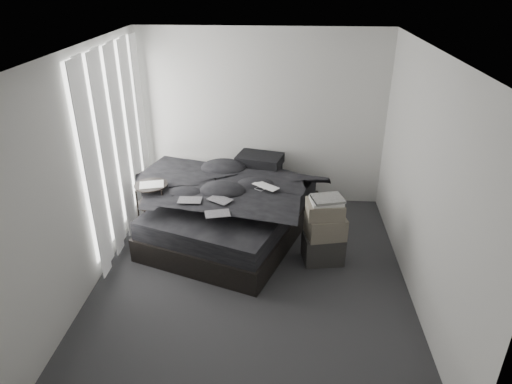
# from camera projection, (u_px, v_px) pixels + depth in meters

# --- Properties ---
(floor) EXTENTS (3.60, 4.20, 0.01)m
(floor) POSITION_uv_depth(u_px,v_px,m) (252.00, 279.00, 5.39)
(floor) COLOR #2C2C2E
(floor) RESTS_ON ground
(ceiling) EXTENTS (3.60, 4.20, 0.01)m
(ceiling) POSITION_uv_depth(u_px,v_px,m) (250.00, 52.00, 4.23)
(ceiling) COLOR white
(ceiling) RESTS_ON ground
(wall_back) EXTENTS (3.60, 0.01, 2.60)m
(wall_back) POSITION_uv_depth(u_px,v_px,m) (262.00, 119.00, 6.69)
(wall_back) COLOR silver
(wall_back) RESTS_ON ground
(wall_front) EXTENTS (3.60, 0.01, 2.60)m
(wall_front) POSITION_uv_depth(u_px,v_px,m) (226.00, 314.00, 2.93)
(wall_front) COLOR silver
(wall_front) RESTS_ON ground
(wall_left) EXTENTS (0.01, 4.20, 2.60)m
(wall_left) POSITION_uv_depth(u_px,v_px,m) (85.00, 174.00, 4.92)
(wall_left) COLOR silver
(wall_left) RESTS_ON ground
(wall_right) EXTENTS (0.01, 4.20, 2.60)m
(wall_right) POSITION_uv_depth(u_px,v_px,m) (425.00, 184.00, 4.70)
(wall_right) COLOR silver
(wall_right) RESTS_ON ground
(window_left) EXTENTS (0.02, 2.00, 2.30)m
(window_left) POSITION_uv_depth(u_px,v_px,m) (115.00, 141.00, 5.70)
(window_left) COLOR white
(window_left) RESTS_ON wall_left
(curtain_left) EXTENTS (0.06, 2.12, 2.48)m
(curtain_left) POSITION_uv_depth(u_px,v_px,m) (119.00, 147.00, 5.73)
(curtain_left) COLOR white
(curtain_left) RESTS_ON wall_left
(bed) EXTENTS (2.40, 2.72, 0.31)m
(bed) POSITION_uv_depth(u_px,v_px,m) (233.00, 223.00, 6.25)
(bed) COLOR black
(bed) RESTS_ON floor
(mattress) EXTENTS (2.31, 2.64, 0.24)m
(mattress) POSITION_uv_depth(u_px,v_px,m) (233.00, 205.00, 6.13)
(mattress) COLOR black
(mattress) RESTS_ON bed
(duvet) EXTENTS (2.24, 2.40, 0.26)m
(duvet) POSITION_uv_depth(u_px,v_px,m) (230.00, 190.00, 5.97)
(duvet) COLOR black
(duvet) RESTS_ON mattress
(pillow_lower) EXTENTS (0.80, 0.67, 0.15)m
(pillow_lower) POSITION_uv_depth(u_px,v_px,m) (256.00, 168.00, 6.78)
(pillow_lower) COLOR black
(pillow_lower) RESTS_ON mattress
(pillow_upper) EXTENTS (0.73, 0.58, 0.14)m
(pillow_upper) POSITION_uv_depth(u_px,v_px,m) (260.00, 160.00, 6.67)
(pillow_upper) COLOR black
(pillow_upper) RESTS_ON pillow_lower
(laptop) EXTENTS (0.43, 0.41, 0.03)m
(laptop) POSITION_uv_depth(u_px,v_px,m) (263.00, 182.00, 5.84)
(laptop) COLOR silver
(laptop) RESTS_ON duvet
(comic_a) EXTENTS (0.29, 0.20, 0.01)m
(comic_a) POSITION_uv_depth(u_px,v_px,m) (189.00, 194.00, 5.56)
(comic_a) COLOR black
(comic_a) RESTS_ON duvet
(comic_b) EXTENTS (0.34, 0.31, 0.01)m
(comic_b) POSITION_uv_depth(u_px,v_px,m) (220.00, 193.00, 5.57)
(comic_b) COLOR black
(comic_b) RESTS_ON duvet
(comic_c) EXTENTS (0.32, 0.25, 0.01)m
(comic_c) POSITION_uv_depth(u_px,v_px,m) (217.00, 206.00, 5.25)
(comic_c) COLOR black
(comic_c) RESTS_ON duvet
(side_stand) EXTENTS (0.46, 0.46, 0.79)m
(side_stand) POSITION_uv_depth(u_px,v_px,m) (154.00, 212.00, 6.04)
(side_stand) COLOR black
(side_stand) RESTS_ON floor
(papers) EXTENTS (0.35, 0.30, 0.02)m
(papers) POSITION_uv_depth(u_px,v_px,m) (152.00, 185.00, 5.85)
(papers) COLOR white
(papers) RESTS_ON side_stand
(floor_books) EXTENTS (0.15, 0.20, 0.13)m
(floor_books) POSITION_uv_depth(u_px,v_px,m) (161.00, 226.00, 6.35)
(floor_books) COLOR black
(floor_books) RESTS_ON floor
(box_lower) EXTENTS (0.53, 0.44, 0.35)m
(box_lower) POSITION_uv_depth(u_px,v_px,m) (323.00, 248.00, 5.66)
(box_lower) COLOR black
(box_lower) RESTS_ON floor
(box_mid) EXTENTS (0.52, 0.45, 0.27)m
(box_mid) POSITION_uv_depth(u_px,v_px,m) (326.00, 226.00, 5.51)
(box_mid) COLOR #645D4F
(box_mid) RESTS_ON box_lower
(box_upper) EXTENTS (0.46, 0.39, 0.19)m
(box_upper) POSITION_uv_depth(u_px,v_px,m) (325.00, 209.00, 5.42)
(box_upper) COLOR #645D4F
(box_upper) RESTS_ON box_mid
(art_book_white) EXTENTS (0.41, 0.34, 0.04)m
(art_book_white) POSITION_uv_depth(u_px,v_px,m) (326.00, 201.00, 5.37)
(art_book_white) COLOR silver
(art_book_white) RESTS_ON box_upper
(art_book_snake) EXTENTS (0.42, 0.36, 0.03)m
(art_book_snake) POSITION_uv_depth(u_px,v_px,m) (328.00, 199.00, 5.35)
(art_book_snake) COLOR silver
(art_book_snake) RESTS_ON art_book_white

